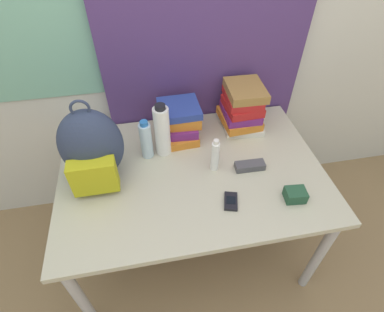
{
  "coord_description": "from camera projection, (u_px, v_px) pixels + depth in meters",
  "views": [
    {
      "loc": [
        -0.19,
        -0.57,
        1.82
      ],
      "look_at": [
        0.0,
        0.45,
        0.81
      ],
      "focal_mm": 28.0,
      "sensor_mm": 36.0,
      "label": 1
    }
  ],
  "objects": [
    {
      "name": "backpack",
      "position": [
        92.0,
        148.0,
        1.37
      ],
      "size": [
        0.29,
        0.27,
        0.43
      ],
      "color": "#2D3851",
      "rests_on": "desk"
    },
    {
      "name": "sunscreen_bottle",
      "position": [
        215.0,
        156.0,
        1.46
      ],
      "size": [
        0.04,
        0.04,
        0.19
      ],
      "color": "white",
      "rests_on": "desk"
    },
    {
      "name": "wall_back",
      "position": [
        171.0,
        21.0,
        1.51
      ],
      "size": [
        6.0,
        0.06,
        2.5
      ],
      "color": "beige",
      "rests_on": "ground_plane"
    },
    {
      "name": "curtain_blue",
      "position": [
        207.0,
        22.0,
        1.49
      ],
      "size": [
        1.12,
        0.04,
        2.5
      ],
      "color": "#4C336B",
      "rests_on": "ground_plane"
    },
    {
      "name": "sunglasses_case",
      "position": [
        250.0,
        166.0,
        1.51
      ],
      "size": [
        0.15,
        0.06,
        0.04
      ],
      "color": "#47474C",
      "rests_on": "desk"
    },
    {
      "name": "camera_pouch",
      "position": [
        295.0,
        195.0,
        1.37
      ],
      "size": [
        0.1,
        0.08,
        0.06
      ],
      "color": "#234C33",
      "rests_on": "desk"
    },
    {
      "name": "book_stack_left",
      "position": [
        180.0,
        120.0,
        1.65
      ],
      "size": [
        0.23,
        0.29,
        0.19
      ],
      "color": "orange",
      "rests_on": "desk"
    },
    {
      "name": "desk",
      "position": [
        192.0,
        179.0,
        1.57
      ],
      "size": [
        1.32,
        0.9,
        0.71
      ],
      "color": "#B7B299",
      "rests_on": "ground_plane"
    },
    {
      "name": "sports_bottle",
      "position": [
        162.0,
        131.0,
        1.51
      ],
      "size": [
        0.08,
        0.08,
        0.3
      ],
      "color": "white",
      "rests_on": "desk"
    },
    {
      "name": "ground_plane",
      "position": [
        207.0,
        312.0,
        1.7
      ],
      "size": [
        12.0,
        12.0,
        0.0
      ],
      "primitive_type": "plane",
      "color": "#8C704C"
    },
    {
      "name": "water_bottle",
      "position": [
        146.0,
        140.0,
        1.52
      ],
      "size": [
        0.06,
        0.06,
        0.23
      ],
      "color": "silver",
      "rests_on": "desk"
    },
    {
      "name": "book_stack_center",
      "position": [
        242.0,
        108.0,
        1.68
      ],
      "size": [
        0.25,
        0.26,
        0.26
      ],
      "color": "silver",
      "rests_on": "desk"
    },
    {
      "name": "cell_phone",
      "position": [
        231.0,
        201.0,
        1.37
      ],
      "size": [
        0.08,
        0.11,
        0.02
      ],
      "color": "black",
      "rests_on": "desk"
    }
  ]
}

